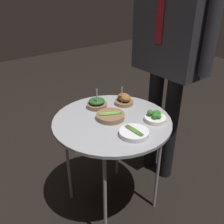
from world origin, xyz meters
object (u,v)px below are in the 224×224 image
at_px(bowl_broccoli_back_left, 155,117).
at_px(waiter_figure, 171,36).
at_px(bowl_spinach_far_rim, 97,103).
at_px(bowl_roast_front_center, 124,100).
at_px(bowl_asparagus_front_right, 134,133).
at_px(bowl_asparagus_mid_right, 110,116).
at_px(serving_cart, 112,126).

relative_size(bowl_broccoli_back_left, waiter_figure, 0.07).
relative_size(bowl_spinach_far_rim, bowl_roast_front_center, 1.08).
height_order(bowl_asparagus_front_right, waiter_figure, waiter_figure).
bearing_deg(bowl_asparagus_front_right, waiter_figure, 116.05).
relative_size(bowl_roast_front_center, bowl_asparagus_front_right, 0.84).
bearing_deg(bowl_asparagus_front_right, bowl_asparagus_mid_right, 178.37).
distance_m(bowl_asparagus_mid_right, bowl_broccoli_back_left, 0.27).
relative_size(bowl_roast_front_center, bowl_broccoli_back_left, 1.06).
height_order(serving_cart, bowl_spinach_far_rim, bowl_spinach_far_rim).
distance_m(bowl_asparagus_mid_right, bowl_roast_front_center, 0.22).
bearing_deg(bowl_asparagus_front_right, bowl_spinach_far_rim, 175.69).
bearing_deg(bowl_asparagus_mid_right, bowl_roast_front_center, 117.34).
bearing_deg(serving_cart, bowl_spinach_far_rim, 173.96).
relative_size(bowl_spinach_far_rim, bowl_broccoli_back_left, 1.15).
distance_m(bowl_roast_front_center, waiter_figure, 0.51).
distance_m(bowl_roast_front_center, bowl_asparagus_front_right, 0.38).
xyz_separation_m(serving_cart, bowl_spinach_far_rim, (-0.18, 0.02, 0.07)).
bearing_deg(serving_cart, bowl_roast_front_center, 121.55).
xyz_separation_m(bowl_roast_front_center, bowl_asparagus_front_right, (0.32, -0.20, -0.02)).
relative_size(serving_cart, bowl_asparagus_mid_right, 4.15).
xyz_separation_m(serving_cart, bowl_asparagus_mid_right, (-0.02, -0.00, 0.06)).
height_order(bowl_asparagus_mid_right, waiter_figure, waiter_figure).
height_order(bowl_roast_front_center, waiter_figure, waiter_figure).
distance_m(serving_cart, bowl_asparagus_front_right, 0.21).
height_order(bowl_spinach_far_rim, bowl_broccoli_back_left, bowl_spinach_far_rim).
relative_size(serving_cart, bowl_roast_front_center, 5.26).
relative_size(bowl_roast_front_center, waiter_figure, 0.08).
relative_size(bowl_asparagus_mid_right, bowl_roast_front_center, 1.27).
bearing_deg(bowl_asparagus_front_right, serving_cart, 177.27).
bearing_deg(bowl_roast_front_center, bowl_broccoli_back_left, 0.09).
bearing_deg(bowl_broccoli_back_left, waiter_figure, 123.80).
xyz_separation_m(bowl_spinach_far_rim, bowl_roast_front_center, (0.07, 0.17, 0.00)).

